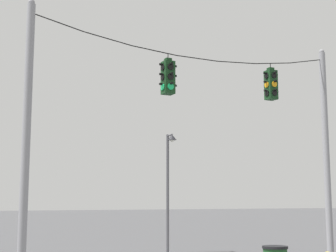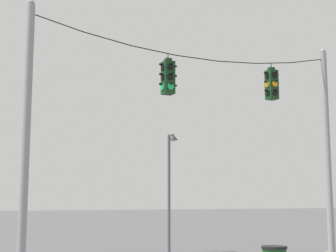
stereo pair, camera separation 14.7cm
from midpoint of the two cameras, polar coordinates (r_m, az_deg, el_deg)
The scene contains 6 objects.
utility_pole_left at distance 14.12m, azimuth -15.74°, elevation -1.12°, with size 0.23×0.23×7.59m.
utility_pole_right at distance 19.11m, azimuth 16.91°, elevation -2.87°, with size 0.23×0.23×7.59m.
span_wire at distance 16.55m, azimuth 3.02°, elevation 8.19°, with size 10.51×0.03×0.65m.
traffic_light_near_left_pole at distance 15.83m, azimuth -0.27°, elevation 5.42°, with size 0.58×0.58×1.27m.
traffic_light_near_right_pole at distance 17.92m, azimuth 11.11°, elevation 4.52°, with size 0.58×0.58×1.26m.
street_lamp at distance 21.21m, azimuth -0.07°, elevation -5.28°, with size 0.37×0.66×4.84m.
Camera 1 is at (-7.97, -14.02, 2.10)m, focal length 55.00 mm.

